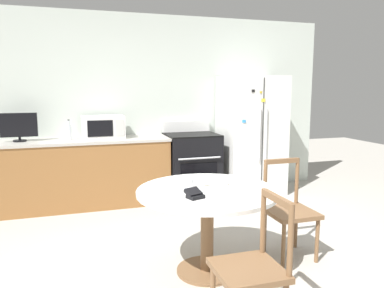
{
  "coord_description": "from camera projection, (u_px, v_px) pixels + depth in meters",
  "views": [
    {
      "loc": [
        -1.19,
        -2.77,
        1.57
      ],
      "look_at": [
        0.05,
        1.15,
        0.95
      ],
      "focal_mm": 35.0,
      "sensor_mm": 36.0,
      "label": 1
    }
  ],
  "objects": [
    {
      "name": "dining_table",
      "position": [
        207.0,
        206.0,
        3.14
      ],
      "size": [
        1.18,
        1.18,
        0.73
      ],
      "color": "white",
      "rests_on": "ground_plane"
    },
    {
      "name": "oven_range",
      "position": [
        192.0,
        165.0,
        5.39
      ],
      "size": [
        0.72,
        0.68,
        1.08
      ],
      "color": "black",
      "rests_on": "ground_plane"
    },
    {
      "name": "kitchen_counter",
      "position": [
        84.0,
        173.0,
        4.97
      ],
      "size": [
        2.25,
        0.64,
        0.9
      ],
      "color": "#936033",
      "rests_on": "ground_plane"
    },
    {
      "name": "ground_plane",
      "position": [
        227.0,
        273.0,
        3.21
      ],
      "size": [
        14.0,
        14.0,
        0.0
      ],
      "primitive_type": "plane",
      "color": "#B2ADA3"
    },
    {
      "name": "refrigerator",
      "position": [
        251.0,
        135.0,
        5.57
      ],
      "size": [
        0.88,
        0.73,
        1.74
      ],
      "color": "white",
      "rests_on": "ground_plane"
    },
    {
      "name": "dining_chair_right",
      "position": [
        289.0,
        211.0,
        3.48
      ],
      "size": [
        0.42,
        0.42,
        0.9
      ],
      "rotation": [
        0.0,
        0.0,
        3.13
      ],
      "color": "brown",
      "rests_on": "ground_plane"
    },
    {
      "name": "counter_bottle",
      "position": [
        69.0,
        132.0,
        4.85
      ],
      "size": [
        0.06,
        0.06,
        0.26
      ],
      "color": "silver",
      "rests_on": "kitchen_counter"
    },
    {
      "name": "wallet",
      "position": [
        194.0,
        194.0,
        2.88
      ],
      "size": [
        0.15,
        0.16,
        0.07
      ],
      "color": "black",
      "rests_on": "dining_table"
    },
    {
      "name": "candle_glass",
      "position": [
        189.0,
        184.0,
        3.15
      ],
      "size": [
        0.09,
        0.09,
        0.08
      ],
      "color": "silver",
      "rests_on": "dining_table"
    },
    {
      "name": "countertop_tv",
      "position": [
        19.0,
        126.0,
        4.68
      ],
      "size": [
        0.44,
        0.16,
        0.36
      ],
      "color": "black",
      "rests_on": "kitchen_counter"
    },
    {
      "name": "microwave",
      "position": [
        103.0,
        127.0,
        5.0
      ],
      "size": [
        0.55,
        0.37,
        0.3
      ],
      "color": "white",
      "rests_on": "kitchen_counter"
    },
    {
      "name": "dining_chair_near",
      "position": [
        252.0,
        269.0,
        2.37
      ],
      "size": [
        0.42,
        0.42,
        0.9
      ],
      "rotation": [
        0.0,
        0.0,
        1.56
      ],
      "color": "brown",
      "rests_on": "ground_plane"
    },
    {
      "name": "mail_stack",
      "position": [
        213.0,
        180.0,
        3.38
      ],
      "size": [
        0.28,
        0.34,
        0.02
      ],
      "color": "white",
      "rests_on": "dining_table"
    },
    {
      "name": "back_wall",
      "position": [
        158.0,
        106.0,
        5.51
      ],
      "size": [
        5.2,
        0.1,
        2.6
      ],
      "color": "silver",
      "rests_on": "ground_plane"
    }
  ]
}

